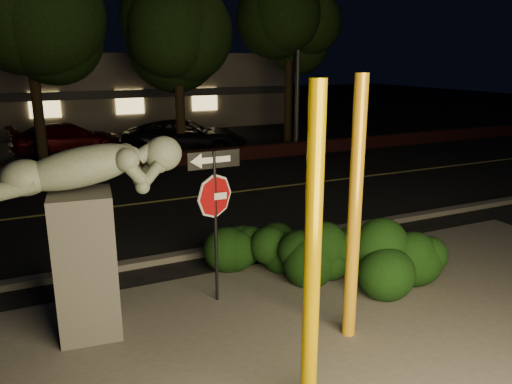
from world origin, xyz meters
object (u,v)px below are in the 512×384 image
signpost (215,197)px  parked_car_dark (185,137)px  yellow_pole_right (355,213)px  parked_car_darkred (68,139)px  streetlight (296,15)px  yellow_pole_left (313,255)px  sculpture (86,218)px

signpost → parked_car_dark: signpost is taller
yellow_pole_right → parked_car_darkred: (-2.26, 16.08, -1.18)m
streetlight → parked_car_dark: (-4.26, 1.24, -4.68)m
yellow_pole_right → streetlight: size_ratio=0.40×
yellow_pole_left → yellow_pole_right: bearing=38.7°
sculpture → parked_car_dark: 13.58m
yellow_pole_right → signpost: (-1.31, 1.75, -0.07)m
sculpture → parked_car_darkred: 14.57m
parked_car_dark → sculpture: bearing=177.4°
yellow_pole_right → streetlight: bearing=64.0°
yellow_pole_left → signpost: (-0.05, 2.76, -0.06)m
signpost → parked_car_dark: (3.32, 12.33, -1.05)m
signpost → sculpture: size_ratio=0.88×
yellow_pole_right → streetlight: (6.27, 12.83, 3.56)m
yellow_pole_left → sculpture: (-1.96, 2.60, -0.10)m
yellow_pole_right → parked_car_darkred: bearing=98.0°
yellow_pole_right → parked_car_dark: (2.01, 14.07, -1.12)m
yellow_pole_left → yellow_pole_right: size_ratio=1.00×
sculpture → parked_car_dark: size_ratio=0.56×
yellow_pole_left → yellow_pole_right: yellow_pole_right is taller
parked_car_darkred → parked_car_dark: 4.72m
signpost → streetlight: bearing=54.4°
yellow_pole_right → sculpture: bearing=153.8°
signpost → yellow_pole_right: bearing=-54.3°
streetlight → parked_car_darkred: streetlight is taller
yellow_pole_right → parked_car_dark: yellow_pole_right is taller
signpost → parked_car_darkred: bearing=92.6°
yellow_pole_left → parked_car_darkred: size_ratio=0.83×
yellow_pole_right → sculpture: size_ratio=1.31×
parked_car_darkred → parked_car_dark: (4.27, -2.01, 0.06)m
yellow_pole_right → signpost: bearing=126.9°
streetlight → signpost: bearing=-144.3°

